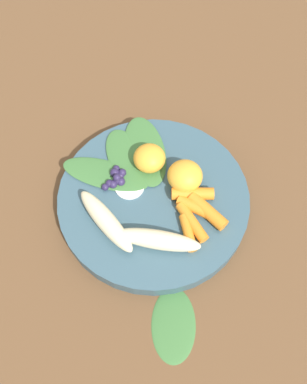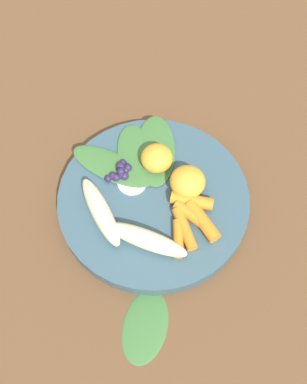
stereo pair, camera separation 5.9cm
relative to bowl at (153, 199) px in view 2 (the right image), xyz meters
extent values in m
plane|color=brown|center=(0.00, 0.00, -0.01)|extent=(2.40, 2.40, 0.00)
cylinder|color=#385666|center=(0.00, 0.00, 0.00)|extent=(0.29, 0.29, 0.03)
ellipsoid|color=beige|center=(0.07, 0.03, 0.03)|extent=(0.05, 0.12, 0.03)
ellipsoid|color=beige|center=(0.07, -0.04, 0.03)|extent=(0.08, 0.12, 0.03)
ellipsoid|color=#F4A833|center=(-0.05, -0.03, 0.03)|extent=(0.05, 0.05, 0.04)
ellipsoid|color=#F4A833|center=(-0.04, 0.03, 0.03)|extent=(0.05, 0.05, 0.04)
cylinder|color=orange|center=(0.04, 0.07, 0.02)|extent=(0.05, 0.04, 0.01)
cylinder|color=orange|center=(0.02, 0.07, 0.02)|extent=(0.05, 0.06, 0.02)
cylinder|color=orange|center=(0.00, 0.06, 0.02)|extent=(0.02, 0.05, 0.02)
cylinder|color=orange|center=(0.00, 0.08, 0.02)|extent=(0.04, 0.07, 0.02)
cylinder|color=orange|center=(-0.02, 0.05, 0.02)|extent=(0.04, 0.06, 0.02)
sphere|color=#2D234C|center=(0.00, -0.05, 0.02)|extent=(0.01, 0.01, 0.01)
sphere|color=#2D234C|center=(0.01, -0.06, 0.02)|extent=(0.01, 0.01, 0.01)
sphere|color=#2D234C|center=(-0.02, -0.06, 0.02)|extent=(0.01, 0.01, 0.01)
sphere|color=#2D234C|center=(-0.01, -0.07, 0.02)|extent=(0.01, 0.01, 0.01)
sphere|color=#2D234C|center=(0.00, -0.05, 0.02)|extent=(0.01, 0.01, 0.01)
sphere|color=#2D234C|center=(0.00, -0.06, 0.03)|extent=(0.01, 0.01, 0.01)
sphere|color=#2D234C|center=(0.02, -0.07, 0.02)|extent=(0.01, 0.01, 0.01)
sphere|color=#2D234C|center=(-0.01, -0.06, 0.02)|extent=(0.01, 0.01, 0.01)
sphere|color=#2D234C|center=(-0.02, -0.07, 0.02)|extent=(0.01, 0.01, 0.01)
sphere|color=#2D234C|center=(0.00, -0.06, 0.02)|extent=(0.01, 0.01, 0.01)
sphere|color=#2D234C|center=(0.01, -0.07, 0.02)|extent=(0.01, 0.01, 0.01)
cylinder|color=white|center=(0.00, -0.04, 0.01)|extent=(0.04, 0.04, 0.00)
ellipsoid|color=#3D7038|center=(-0.07, -0.04, 0.02)|extent=(0.15, 0.13, 0.01)
ellipsoid|color=#3D7038|center=(-0.04, -0.06, 0.02)|extent=(0.12, 0.12, 0.01)
ellipsoid|color=#3D7038|center=(-0.01, -0.08, 0.02)|extent=(0.06, 0.14, 0.01)
ellipsoid|color=#3D7038|center=(0.16, 0.09, -0.01)|extent=(0.11, 0.09, 0.01)
camera|label=1|loc=(0.26, 0.11, 0.54)|focal=37.90mm
camera|label=2|loc=(0.24, 0.16, 0.54)|focal=37.90mm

